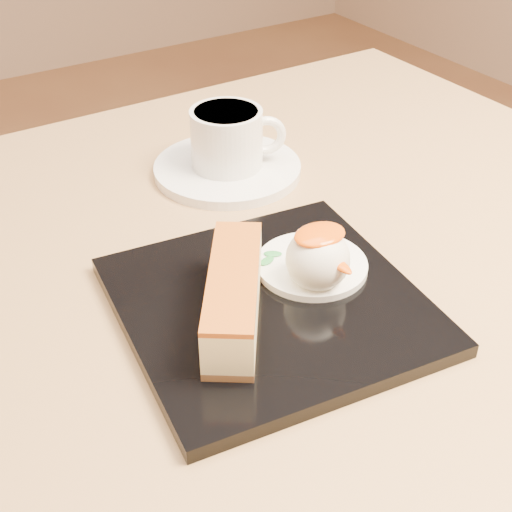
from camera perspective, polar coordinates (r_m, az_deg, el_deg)
table at (r=0.70m, az=4.11°, el=-11.65°), size 0.80×0.80×0.72m
dessert_plate at (r=0.55m, az=1.12°, el=-3.92°), size 0.25×0.25×0.01m
cheesecake at (r=0.51m, az=-1.81°, el=-3.19°), size 0.10×0.13×0.04m
cream_smear at (r=0.58m, az=4.47°, el=-0.74°), size 0.09×0.09×0.01m
ice_cream_scoop at (r=0.55m, az=4.96°, el=-0.25°), size 0.05×0.05×0.05m
mango_sauce at (r=0.54m, az=5.12°, el=1.71°), size 0.04×0.03×0.01m
mint_sprig at (r=0.58m, az=0.70°, el=-0.14°), size 0.03×0.02×0.00m
saucer at (r=0.73m, az=-2.30°, el=6.99°), size 0.15×0.15×0.01m
coffee_cup at (r=0.72m, az=-2.22°, el=9.49°), size 0.09×0.07×0.06m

